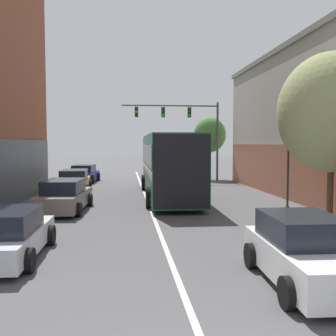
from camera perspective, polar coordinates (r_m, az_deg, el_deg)
The scene contains 11 objects.
lane_center_line at distance 19.62m, azimuth -2.84°, elevation -5.24°, with size 0.14×43.51×0.01m.
bus at distance 21.82m, azimuth 0.07°, elevation 0.79°, with size 2.90×11.45×3.47m.
hatchback_foreground at distance 9.08m, azimuth 19.22°, elevation -11.48°, with size 2.00×3.89×1.46m.
parked_car_left_near at distance 31.12m, azimuth -12.04°, elevation -0.84°, with size 2.22×4.24×1.36m.
parked_car_left_mid at distance 18.05m, azimuth -14.76°, elevation -3.99°, with size 2.19×4.57×1.42m.
parked_car_left_far at distance 11.20m, azimuth -22.30°, elevation -9.04°, with size 1.93×4.10×1.31m.
parked_car_left_distant at distance 25.14m, azimuth -13.44°, elevation -1.89°, with size 2.03×4.65×1.39m.
traffic_signal_gantry at distance 31.52m, azimuth 2.61°, elevation 6.64°, with size 7.74×0.36×6.30m.
street_lamp at distance 18.97m, azimuth 17.09°, elevation 3.15°, with size 0.38×0.38×4.49m.
street_tree_near at distance 15.60m, azimuth 22.72°, elevation 7.42°, with size 3.97×3.58×6.33m.
street_tree_far at distance 33.08m, azimuth 6.08°, elevation 4.82°, with size 2.69×2.42×5.22m.
Camera 1 is at (-1.14, -3.60, 3.02)m, focal length 42.00 mm.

